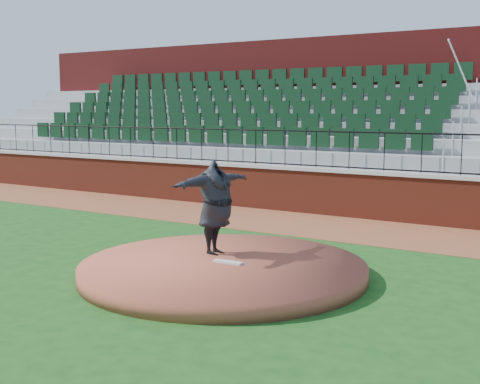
# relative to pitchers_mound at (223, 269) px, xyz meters

# --- Properties ---
(ground) EXTENTS (90.00, 90.00, 0.00)m
(ground) POSITION_rel_pitchers_mound_xyz_m (-0.55, -0.09, -0.12)
(ground) COLOR #164714
(ground) RESTS_ON ground
(warning_track) EXTENTS (34.00, 3.20, 0.01)m
(warning_track) POSITION_rel_pitchers_mound_xyz_m (-0.55, 5.31, -0.12)
(warning_track) COLOR brown
(warning_track) RESTS_ON ground
(field_wall) EXTENTS (34.00, 0.35, 1.20)m
(field_wall) POSITION_rel_pitchers_mound_xyz_m (-0.55, 6.91, 0.47)
(field_wall) COLOR maroon
(field_wall) RESTS_ON ground
(wall_cap) EXTENTS (34.00, 0.45, 0.10)m
(wall_cap) POSITION_rel_pitchers_mound_xyz_m (-0.55, 6.91, 1.12)
(wall_cap) COLOR #B7B7B7
(wall_cap) RESTS_ON field_wall
(wall_railing) EXTENTS (34.00, 0.05, 1.00)m
(wall_railing) POSITION_rel_pitchers_mound_xyz_m (-0.55, 6.91, 1.67)
(wall_railing) COLOR black
(wall_railing) RESTS_ON wall_cap
(seating_stands) EXTENTS (34.00, 5.10, 4.60)m
(seating_stands) POSITION_rel_pitchers_mound_xyz_m (-0.55, 9.64, 2.18)
(seating_stands) COLOR gray
(seating_stands) RESTS_ON ground
(concourse_wall) EXTENTS (34.00, 0.50, 5.50)m
(concourse_wall) POSITION_rel_pitchers_mound_xyz_m (-0.55, 12.44, 2.62)
(concourse_wall) COLOR maroon
(concourse_wall) RESTS_ON ground
(pitchers_mound) EXTENTS (5.02, 5.02, 0.25)m
(pitchers_mound) POSITION_rel_pitchers_mound_xyz_m (0.00, 0.00, 0.00)
(pitchers_mound) COLOR brown
(pitchers_mound) RESTS_ON ground
(pitching_rubber) EXTENTS (0.55, 0.17, 0.04)m
(pitching_rubber) POSITION_rel_pitchers_mound_xyz_m (0.09, 0.01, 0.14)
(pitching_rubber) COLOR silver
(pitching_rubber) RESTS_ON pitchers_mound
(pitcher) EXTENTS (0.67, 2.16, 1.74)m
(pitcher) POSITION_rel_pitchers_mound_xyz_m (-0.50, 0.49, 1.00)
(pitcher) COLOR black
(pitcher) RESTS_ON pitchers_mound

